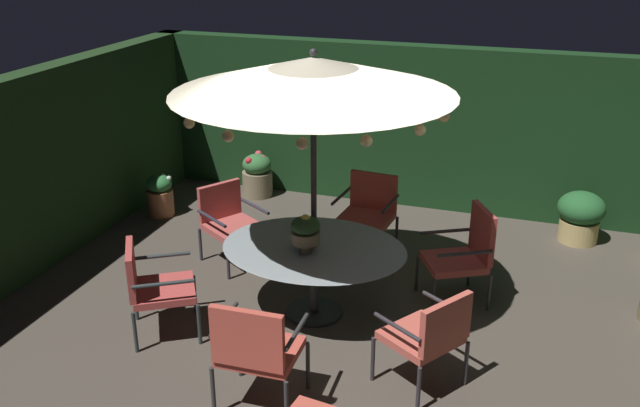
{
  "coord_description": "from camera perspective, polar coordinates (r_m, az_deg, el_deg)",
  "views": [
    {
      "loc": [
        1.71,
        -5.71,
        3.71
      ],
      "look_at": [
        -0.29,
        0.26,
        1.13
      ],
      "focal_mm": 38.87,
      "sensor_mm": 36.0,
      "label": 1
    }
  ],
  "objects": [
    {
      "name": "patio_chair_east",
      "position": [
        5.9,
        9.01,
        -10.49
      ],
      "size": [
        0.81,
        0.82,
        0.92
      ],
      "color": "#2D2A2F",
      "rests_on": "ground_plane"
    },
    {
      "name": "potted_plant_left_far",
      "position": [
        9.55,
        -13.03,
        0.69
      ],
      "size": [
        0.35,
        0.35,
        0.57
      ],
      "color": "#A8643F",
      "rests_on": "ground_plane"
    },
    {
      "name": "hedge_backdrop_rear",
      "position": [
        9.57,
        7.59,
        6.29
      ],
      "size": [
        7.59,
        0.3,
        2.21
      ],
      "primitive_type": "cube",
      "color": "#153217",
      "rests_on": "ground_plane"
    },
    {
      "name": "potted_plant_right_near",
      "position": [
        10.02,
        -5.19,
        2.36
      ],
      "size": [
        0.43,
        0.43,
        0.63
      ],
      "color": "#7C6D52",
      "rests_on": "ground_plane"
    },
    {
      "name": "patio_chair_southeast",
      "position": [
        7.29,
        11.85,
        -3.85
      ],
      "size": [
        0.81,
        0.79,
        1.02
      ],
      "color": "#2E2C2D",
      "rests_on": "ground_plane"
    },
    {
      "name": "ground_plane",
      "position": [
        7.02,
        1.62,
        -9.72
      ],
      "size": [
        7.59,
        6.99,
        0.02
      ],
      "primitive_type": "cube",
      "color": "#494138"
    },
    {
      "name": "patio_chair_south",
      "position": [
        8.21,
        3.99,
        -0.47
      ],
      "size": [
        0.7,
        0.68,
        0.94
      ],
      "color": "#32292B",
      "rests_on": "ground_plane"
    },
    {
      "name": "patio_dining_table",
      "position": [
        6.84,
        -0.5,
        -4.39
      ],
      "size": [
        1.84,
        1.5,
        0.75
      ],
      "color": "#2A2B2D",
      "rests_on": "ground_plane"
    },
    {
      "name": "patio_chair_northeast",
      "position": [
        5.59,
        -5.33,
        -11.71
      ],
      "size": [
        0.67,
        0.6,
        1.02
      ],
      "color": "#303030",
      "rests_on": "ground_plane"
    },
    {
      "name": "centerpiece_planter",
      "position": [
        6.59,
        -1.2,
        -2.27
      ],
      "size": [
        0.28,
        0.28,
        0.39
      ],
      "color": "olive",
      "rests_on": "patio_dining_table"
    },
    {
      "name": "patio_chair_southwest",
      "position": [
        8.06,
        -7.49,
        -1.26
      ],
      "size": [
        0.85,
        0.84,
        0.9
      ],
      "color": "#2B2A35",
      "rests_on": "ground_plane"
    },
    {
      "name": "hedge_backdrop_left",
      "position": [
        8.25,
        -23.3,
        1.97
      ],
      "size": [
        0.3,
        6.99,
        2.21
      ],
      "primitive_type": "cube",
      "color": "#1C3418",
      "rests_on": "ground_plane"
    },
    {
      "name": "patio_chair_north",
      "position": [
        6.75,
        -13.62,
        -6.41
      ],
      "size": [
        0.84,
        0.84,
        0.93
      ],
      "color": "#2A3234",
      "rests_on": "ground_plane"
    },
    {
      "name": "potted_plant_back_center",
      "position": [
        9.12,
        20.65,
        -0.9
      ],
      "size": [
        0.57,
        0.57,
        0.64
      ],
      "color": "tan",
      "rests_on": "ground_plane"
    },
    {
      "name": "patio_umbrella",
      "position": [
        6.25,
        -0.55,
        10.46
      ],
      "size": [
        2.6,
        2.6,
        2.68
      ],
      "color": "#2D2B30",
      "rests_on": "ground_plane"
    }
  ]
}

